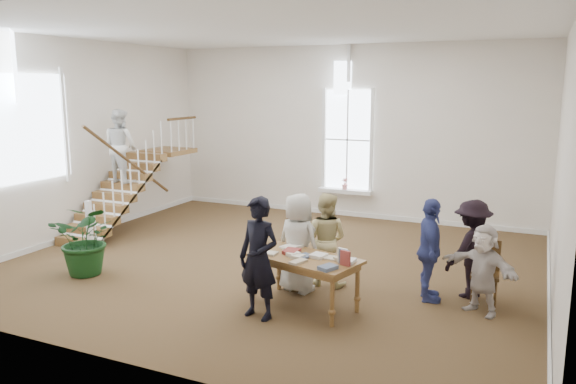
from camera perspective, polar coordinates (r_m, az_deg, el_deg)
The scene contains 12 objects.
ground at distance 11.26m, azimuth -1.38°, elevation -7.14°, with size 10.00×10.00×0.00m, color #422F19.
room_shell at distance 15.10m, azimuth 5.88°, elevation -0.97°, with size 10.49×10.00×10.00m.
staircase at distance 13.88m, azimuth -16.40°, elevation 2.71°, with size 1.10×4.10×2.92m.
library_table at distance 8.87m, azimuth 1.59°, elevation -7.06°, with size 1.94×1.30×0.89m.
police_officer at distance 8.44m, azimuth -2.99°, elevation -6.73°, with size 0.68×0.44×1.86m, color black.
elderly_woman at distance 9.50m, azimuth 1.03°, elevation -5.20°, with size 0.83×0.54×1.70m, color #B9B6AB.
person_yellow at distance 9.84m, azimuth 3.80°, elevation -4.82°, with size 0.80×0.62×1.64m, color #D5C485.
woman_cluster_a at distance 9.39m, azimuth 14.19°, elevation -5.74°, with size 0.99×0.41×1.70m, color #374184.
woman_cluster_b at distance 9.75m, azimuth 18.15°, elevation -5.51°, with size 1.06×0.61×1.64m, color black.
woman_cluster_c at distance 9.14m, azimuth 19.19°, elevation -7.42°, with size 1.31×0.42×1.41m, color beige.
floor_plant at distance 11.03m, azimuth -19.75°, elevation -4.54°, with size 1.21×1.05×1.34m, color #123814.
side_chair at distance 9.70m, azimuth 19.42°, elevation -7.26°, with size 0.46×0.46×1.01m.
Camera 1 is at (4.67, -9.64, 3.47)m, focal length 35.00 mm.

